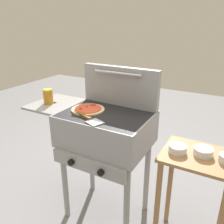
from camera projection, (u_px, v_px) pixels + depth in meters
ground_plane at (107, 211)px, 2.01m from camera, size 8.00×8.00×0.00m
grill at (104, 131)px, 1.74m from camera, size 0.96×0.53×0.90m
grill_lid_open at (120, 86)px, 1.81m from camera, size 0.63×0.09×0.30m
pizza_pepperoni at (88, 109)px, 1.74m from camera, size 0.24×0.24×0.03m
sauce_jar at (48, 97)px, 1.87m from camera, size 0.08×0.08×0.12m
spatula at (88, 118)px, 1.58m from camera, size 0.26×0.15×0.02m
prep_table at (195, 184)px, 1.52m from camera, size 0.44×0.36×0.75m
topping_bowl_near at (203, 152)px, 1.44m from camera, size 0.12×0.12×0.04m
topping_bowl_middle at (178, 149)px, 1.47m from camera, size 0.11×0.11×0.04m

